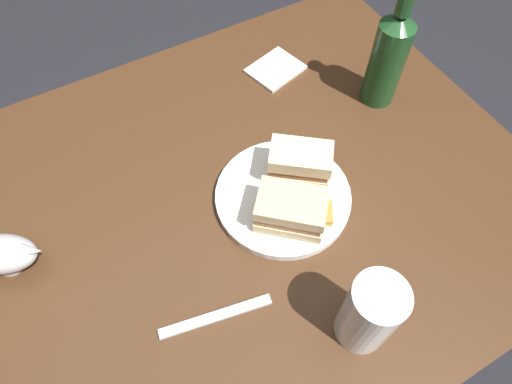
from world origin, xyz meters
The scene contains 14 objects.
ground_plane centered at (0.00, 0.00, 0.00)m, with size 6.00×6.00×0.00m, color black.
dining_table centered at (0.00, 0.00, 0.39)m, with size 1.13×0.87×0.77m, color #422816.
plate centered at (-0.09, 0.04, 0.78)m, with size 0.24×0.24×0.02m, color white.
sandwich_half_left centered at (-0.07, 0.09, 0.82)m, with size 0.14×0.13×0.06m.
sandwich_half_right centered at (-0.14, 0.02, 0.82)m, with size 0.13×0.12×0.07m.
potato_wedge_front centered at (-0.13, 0.11, 0.80)m, with size 0.04×0.02×0.02m, color #B77F33.
potato_wedge_middle centered at (-0.12, 0.06, 0.80)m, with size 0.05×0.02×0.02m, color gold.
potato_wedge_back centered at (-0.09, 0.09, 0.80)m, with size 0.05×0.02×0.02m, color #B77F33.
potato_wedge_left_edge centered at (-0.13, 0.05, 0.80)m, with size 0.05×0.02×0.02m, color #B77F33.
pint_glass centered at (-0.07, 0.30, 0.84)m, with size 0.08×0.08×0.15m.
gravy_boat centered at (0.37, -0.07, 0.81)m, with size 0.14×0.12×0.07m.
cider_bottle centered at (-0.39, -0.08, 0.88)m, with size 0.07×0.07×0.27m.
napkin centered at (-0.25, -0.25, 0.77)m, with size 0.11×0.09×0.01m, color silver.
fork centered at (0.11, 0.17, 0.77)m, with size 0.18×0.02×0.01m, color silver.
Camera 1 is at (0.16, 0.38, 1.47)m, focal length 31.41 mm.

